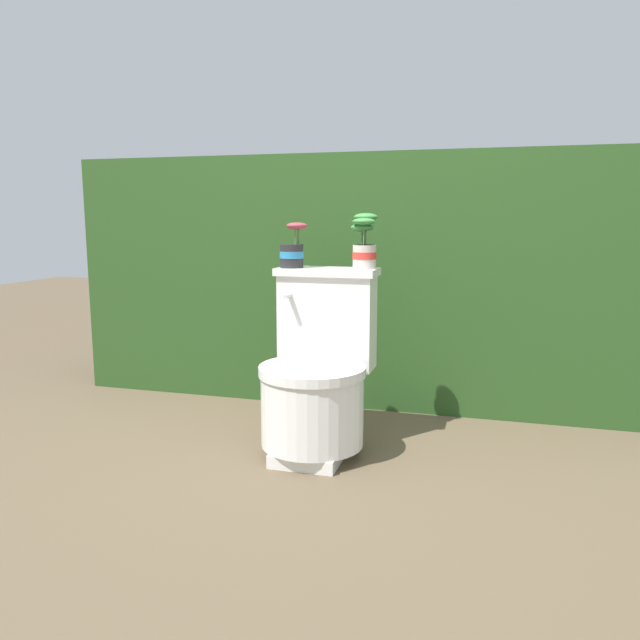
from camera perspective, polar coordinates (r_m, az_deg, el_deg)
ground_plane at (r=2.51m, az=0.21°, el=-12.31°), size 12.00×12.00×0.00m
hedge_backdrop at (r=3.27m, az=4.74°, el=3.83°), size 3.00×0.61×1.23m
toilet at (r=2.48m, az=-0.25°, el=-5.35°), size 0.41×0.52×0.72m
potted_plant_left at (r=2.57m, az=-2.53°, el=6.38°), size 0.11×0.10×0.18m
potted_plant_midleft at (r=2.53m, az=4.07°, el=6.90°), size 0.11×0.10×0.22m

